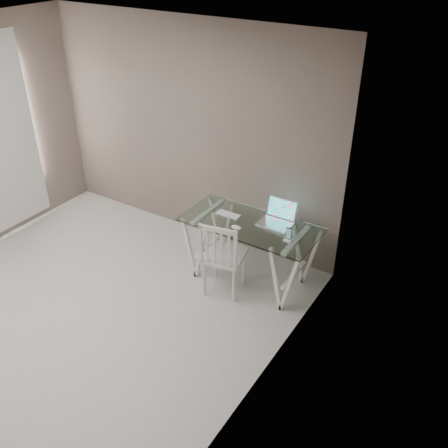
{
  "coord_description": "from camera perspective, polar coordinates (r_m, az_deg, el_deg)",
  "views": [
    {
      "loc": [
        3.41,
        -2.39,
        3.54
      ],
      "look_at": [
        1.05,
        1.36,
        0.85
      ],
      "focal_mm": 40.0,
      "sensor_mm": 36.0,
      "label": 1
    }
  ],
  "objects": [
    {
      "name": "keyboard",
      "position": [
        5.55,
        0.48,
        1.09
      ],
      "size": [
        0.29,
        0.12,
        0.01
      ],
      "primitive_type": "cube",
      "color": "silver",
      "rests_on": "desk"
    },
    {
      "name": "mouse",
      "position": [
        5.29,
        1.41,
        -0.4
      ],
      "size": [
        0.11,
        0.07,
        0.04
      ],
      "primitive_type": "ellipsoid",
      "color": "white",
      "rests_on": "desk"
    },
    {
      "name": "desk",
      "position": [
        5.59,
        2.94,
        -3.16
      ],
      "size": [
        1.5,
        0.7,
        0.75
      ],
      "color": "silver",
      "rests_on": "ground"
    },
    {
      "name": "room",
      "position": [
        4.6,
        -21.18,
        5.72
      ],
      "size": [
        4.5,
        4.52,
        2.71
      ],
      "color": "#B6B4AE",
      "rests_on": "ground"
    },
    {
      "name": "laptop",
      "position": [
        5.42,
        6.19,
        0.74
      ],
      "size": [
        0.35,
        0.32,
        0.24
      ],
      "color": "silver",
      "rests_on": "desk"
    },
    {
      "name": "phone_dock",
      "position": [
        5.13,
        7.35,
        -1.51
      ],
      "size": [
        0.08,
        0.08,
        0.14
      ],
      "color": "white",
      "rests_on": "desk"
    },
    {
      "name": "chair",
      "position": [
        5.31,
        -0.24,
        -3.58
      ],
      "size": [
        0.5,
        0.5,
        0.92
      ],
      "rotation": [
        0.0,
        0.0,
        0.21
      ],
      "color": "silver",
      "rests_on": "ground"
    }
  ]
}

